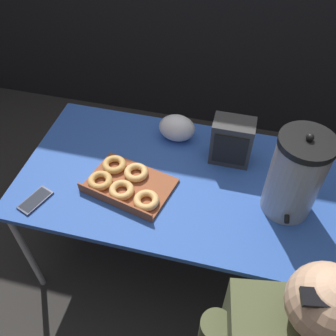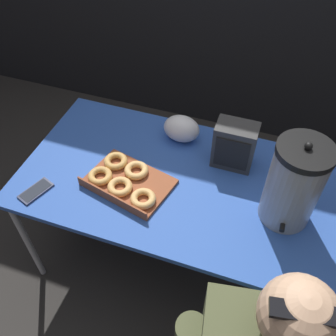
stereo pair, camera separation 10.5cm
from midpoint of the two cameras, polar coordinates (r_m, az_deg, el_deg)
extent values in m
plane|color=#2D2B28|center=(2.35, 2.92, -13.27)|extent=(12.00, 12.00, 0.00)
cube|color=#2D56B2|center=(1.78, 3.76, -2.20)|extent=(1.54, 0.82, 0.03)
cylinder|color=#ADADB2|center=(2.11, -19.29, -10.59)|extent=(0.03, 0.03, 0.68)
cylinder|color=#ADADB2|center=(1.92, 22.53, -22.54)|extent=(0.03, 0.03, 0.68)
cylinder|color=#ADADB2|center=(2.47, -10.41, 2.76)|extent=(0.03, 0.03, 0.68)
cylinder|color=#ADADB2|center=(2.31, 23.57, -5.69)|extent=(0.03, 0.03, 0.68)
cube|color=brown|center=(1.75, -4.26, -2.23)|extent=(0.44, 0.35, 0.02)
cube|color=brown|center=(1.67, -6.88, -4.46)|extent=(0.38, 0.10, 0.04)
torus|color=tan|center=(1.76, -8.63, -1.28)|extent=(0.14, 0.14, 0.03)
torus|color=#E6AE62|center=(1.70, -5.58, -2.93)|extent=(0.16, 0.16, 0.03)
torus|color=#E9B165|center=(1.65, -2.01, -4.76)|extent=(0.14, 0.14, 0.03)
torus|color=tan|center=(1.81, -6.33, 0.99)|extent=(0.13, 0.13, 0.03)
torus|color=#E9B164|center=(1.76, -3.16, -0.43)|extent=(0.15, 0.15, 0.03)
cylinder|color=#939399|center=(1.60, 20.30, -2.74)|extent=(0.22, 0.22, 0.37)
cylinder|color=black|center=(1.46, 22.30, 2.31)|extent=(0.22, 0.22, 0.03)
sphere|color=black|center=(1.44, 22.59, 3.07)|extent=(0.03, 0.03, 0.03)
cylinder|color=black|center=(1.61, 18.87, -8.38)|extent=(0.02, 0.05, 0.02)
cube|color=#2D334C|center=(1.80, -17.93, -3.41)|extent=(0.12, 0.17, 0.01)
cube|color=#2D333D|center=(1.80, -17.97, -3.30)|extent=(0.11, 0.15, 0.00)
cube|color=#333333|center=(1.80, 11.75, 3.40)|extent=(0.19, 0.12, 0.23)
cube|color=black|center=(1.75, 11.34, 2.00)|extent=(0.16, 0.01, 0.17)
ellipsoid|color=white|center=(1.92, 3.65, 5.95)|extent=(0.19, 0.13, 0.14)
sphere|color=tan|center=(1.01, 22.35, -20.24)|extent=(0.20, 0.20, 0.20)
cube|color=black|center=(0.93, 23.92, -19.72)|extent=(0.17, 0.07, 0.01)
camera|label=1|loc=(0.05, -88.27, 1.87)|focal=40.00mm
camera|label=2|loc=(0.05, 91.73, -1.87)|focal=40.00mm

